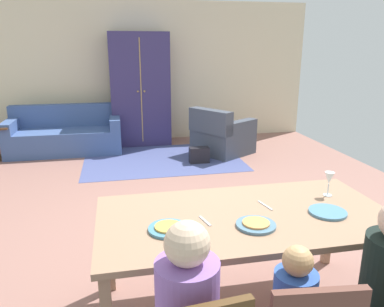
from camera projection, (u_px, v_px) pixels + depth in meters
name	position (u px, v px, depth m)	size (l,w,h in m)	color
ground_plane	(170.00, 199.00, 4.68)	(6.64, 6.40, 0.02)	#8E6257
back_wall	(145.00, 72.00, 7.36)	(6.64, 0.10, 2.70)	beige
dining_table	(246.00, 223.00, 2.50)	(1.97, 1.00, 0.76)	#9C775A
plate_near_man	(169.00, 229.00, 2.26)	(0.25, 0.25, 0.02)	teal
pizza_near_man	(168.00, 227.00, 2.26)	(0.17, 0.17, 0.01)	gold
plate_near_child	(256.00, 225.00, 2.31)	(0.25, 0.25, 0.02)	slate
pizza_near_child	(256.00, 223.00, 2.31)	(0.17, 0.17, 0.01)	#E1964D
plate_near_woman	(328.00, 212.00, 2.49)	(0.25, 0.25, 0.02)	teal
wine_glass	(329.00, 179.00, 2.75)	(0.07, 0.07, 0.19)	silver
fork	(205.00, 221.00, 2.38)	(0.02, 0.15, 0.01)	silver
knife	(265.00, 205.00, 2.61)	(0.01, 0.17, 0.01)	silver
person_woman	(382.00, 301.00, 2.01)	(0.30, 0.40, 1.11)	#31434D
area_rug	(163.00, 159.00, 6.28)	(2.60, 1.80, 0.01)	#454F83
couch	(66.00, 135.00, 6.68)	(1.95, 0.86, 0.82)	#3E588E
armchair	(221.00, 136.00, 6.56)	(1.18, 1.18, 0.82)	#414754
armoire	(140.00, 90.00, 7.05)	(1.10, 0.59, 2.10)	navy
handbag	(199.00, 155.00, 6.07)	(0.32, 0.16, 0.26)	black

